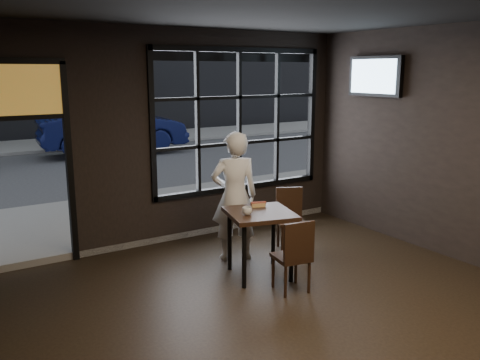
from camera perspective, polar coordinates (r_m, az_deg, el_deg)
floor at (r=5.30m, az=9.45°, el=-17.25°), size 6.00×7.00×0.02m
window_frame at (r=8.19m, az=-0.10°, el=6.71°), size 3.06×0.12×2.28m
stained_transom at (r=6.99m, az=-24.02°, el=9.26°), size 1.20×0.06×0.70m
cafe_table at (r=6.51m, az=2.22°, el=-7.15°), size 0.96×0.96×0.86m
chair_near at (r=6.10m, az=5.78°, el=-8.35°), size 0.44×0.44×0.89m
chair_window at (r=7.44m, az=5.77°, el=-4.52°), size 0.52×0.52×0.90m
man at (r=6.95m, az=-0.63°, el=-1.85°), size 0.76×0.62×1.79m
hotdog at (r=6.59m, az=2.07°, el=-2.78°), size 0.22×0.14×0.06m
cup at (r=6.22m, az=0.80°, el=-3.50°), size 0.13×0.13×0.10m
tv at (r=8.31m, az=14.93°, el=11.19°), size 0.12×1.05×0.62m
navy_car at (r=16.41m, az=-14.04°, el=5.72°), size 4.59×1.95×1.47m
tree_right at (r=19.18m, az=-14.45°, el=11.80°), size 2.14×2.14×3.66m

